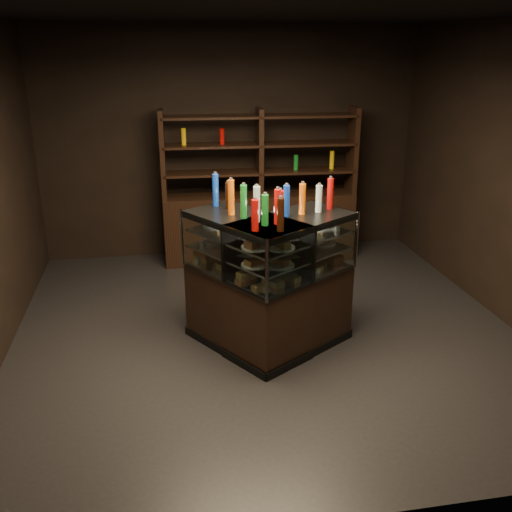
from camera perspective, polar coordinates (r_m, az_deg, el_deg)
The scene contains 7 objects.
ground at distance 5.85m, azimuth 1.04°, elevation -7.49°, with size 5.00×5.00×0.00m, color black.
room_shell at distance 5.24m, azimuth 1.18°, elevation 11.64°, with size 5.02×5.02×3.01m.
display_case at distance 5.38m, azimuth 1.21°, elevation -4.90°, with size 1.63×1.33×1.30m.
food_display at distance 5.16m, azimuth 1.26°, elevation 0.62°, with size 1.30×1.02×0.41m.
bottles_top at distance 5.04m, azimuth 1.30°, elevation 5.39°, with size 1.13×0.88×0.30m.
potted_conifer at distance 5.75m, azimuth 7.26°, elevation -3.23°, with size 0.37×0.37×0.78m.
back_shelving at distance 7.55m, azimuth 0.35°, elevation 3.98°, with size 2.52×0.53×2.00m.
Camera 1 is at (-1.02, -5.07, 2.74)m, focal length 40.00 mm.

